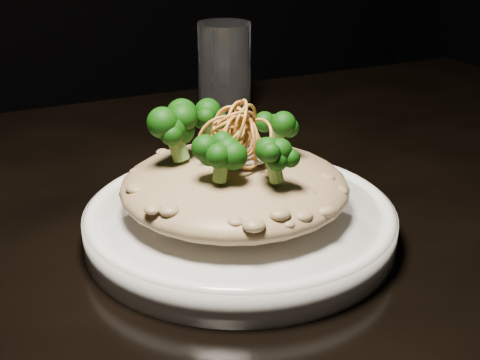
# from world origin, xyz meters

# --- Properties ---
(table) EXTENTS (1.10, 0.80, 0.75)m
(table) POSITION_xyz_m (0.00, 0.00, 0.67)
(table) COLOR black
(table) RESTS_ON ground
(plate) EXTENTS (0.27, 0.27, 0.03)m
(plate) POSITION_xyz_m (-0.07, -0.05, 0.76)
(plate) COLOR white
(plate) RESTS_ON table
(risotto) EXTENTS (0.19, 0.19, 0.04)m
(risotto) POSITION_xyz_m (-0.08, -0.05, 0.80)
(risotto) COLOR brown
(risotto) RESTS_ON plate
(broccoli) EXTENTS (0.14, 0.14, 0.05)m
(broccoli) POSITION_xyz_m (-0.07, -0.05, 0.84)
(broccoli) COLOR black
(broccoli) RESTS_ON risotto
(cheese) EXTENTS (0.05, 0.05, 0.01)m
(cheese) POSITION_xyz_m (-0.07, -0.05, 0.83)
(cheese) COLOR silver
(cheese) RESTS_ON risotto
(shallots) EXTENTS (0.06, 0.06, 0.04)m
(shallots) POSITION_xyz_m (-0.07, -0.06, 0.85)
(shallots) COLOR brown
(shallots) RESTS_ON cheese
(drinking_glass) EXTENTS (0.09, 0.09, 0.12)m
(drinking_glass) POSITION_xyz_m (0.06, 0.27, 0.81)
(drinking_glass) COLOR silver
(drinking_glass) RESTS_ON table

